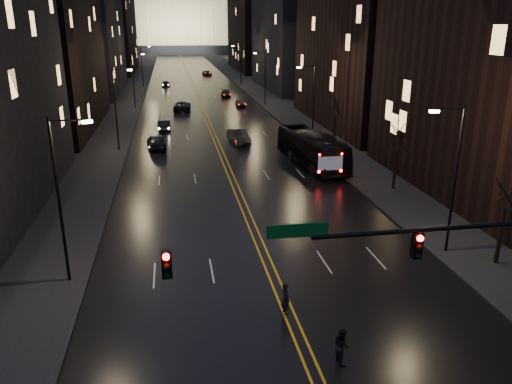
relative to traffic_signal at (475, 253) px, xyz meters
name	(u,v)px	position (x,y,z in m)	size (l,w,h in m)	color
ground	(318,383)	(-5.91, 0.00, -5.10)	(900.00, 900.00, 0.00)	black
road	(188,74)	(-5.91, 130.00, -5.09)	(20.00, 320.00, 0.02)	black
sidewalk_left	(137,75)	(-19.91, 130.00, -5.02)	(8.00, 320.00, 0.16)	black
sidewalk_right	(237,73)	(8.09, 130.00, -5.02)	(8.00, 320.00, 0.16)	black
center_line	(188,74)	(-5.91, 130.00, -5.08)	(0.62, 320.00, 0.01)	orange
building_left_mid	(37,18)	(-26.91, 54.00, 8.90)	(12.00, 30.00, 28.00)	black
building_left_far	(87,42)	(-26.91, 92.00, 4.90)	(12.00, 34.00, 20.00)	black
building_left_dist	(111,29)	(-26.91, 140.00, 6.90)	(12.00, 40.00, 24.00)	black
building_right_mid	(293,26)	(15.09, 92.00, 7.90)	(12.00, 34.00, 26.00)	black
building_right_dist	(255,32)	(15.09, 140.00, 5.90)	(12.00, 40.00, 22.00)	black
capitol	(177,16)	(-5.91, 250.00, 12.05)	(90.00, 50.00, 58.50)	black
traffic_signal	(475,253)	(0.00, 0.00, 0.00)	(17.29, 0.45, 7.00)	black
streetlamp_right_near	(453,173)	(4.91, 10.00, -0.02)	(2.13, 0.25, 9.00)	black
streetlamp_left_near	(62,193)	(-16.72, 10.00, -0.02)	(2.13, 0.25, 9.00)	black
streetlamp_right_mid	(312,100)	(4.91, 40.00, -0.02)	(2.13, 0.25, 9.00)	black
streetlamp_left_mid	(117,105)	(-16.72, 40.00, -0.02)	(2.13, 0.25, 9.00)	black
streetlamp_right_far	(264,75)	(4.91, 70.00, -0.02)	(2.13, 0.25, 9.00)	black
streetlamp_left_far	(134,77)	(-16.72, 70.00, -0.02)	(2.13, 0.25, 9.00)	black
streetlamp_right_dist	(240,63)	(4.91, 100.00, -0.02)	(2.13, 0.25, 9.00)	black
streetlamp_left_dist	(143,64)	(-16.72, 100.00, -0.02)	(2.13, 0.25, 9.00)	black
tree_right_near	(508,191)	(7.09, 8.00, -0.58)	(2.40, 2.40, 6.65)	black
tree_right_mid	(398,137)	(7.09, 22.00, -0.58)	(2.40, 2.40, 6.65)	black
tree_right_far	(336,107)	(7.09, 38.00, -0.58)	(2.40, 2.40, 6.65)	black
bus	(312,149)	(2.39, 30.77, -3.44)	(2.80, 11.97, 3.33)	black
oncoming_car_a	(156,141)	(-12.84, 40.44, -4.28)	(1.95, 4.85, 1.65)	black
oncoming_car_b	(164,125)	(-12.07, 50.42, -4.39)	(1.51, 4.34, 1.43)	black
oncoming_car_c	(182,106)	(-9.26, 66.48, -4.35)	(2.50, 5.42, 1.51)	black
oncoming_car_d	(166,84)	(-11.96, 99.84, -4.45)	(1.84, 4.51, 1.31)	black
receding_car_a	(239,137)	(-3.41, 41.43, -4.28)	(1.74, 4.98, 1.64)	black
receding_car_b	(240,103)	(0.55, 68.39, -4.45)	(1.54, 3.82, 1.30)	black
receding_car_c	(226,94)	(-0.52, 80.90, -4.45)	(1.83, 4.51, 1.31)	black
receding_car_d	(207,73)	(-0.84, 125.08, -4.47)	(2.10, 4.55, 1.27)	black
pedestrian_a	(285,299)	(-6.09, 5.00, -4.28)	(0.60, 0.39, 1.64)	black
pedestrian_b	(342,346)	(-4.63, 1.08, -4.31)	(0.77, 0.42, 1.59)	black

